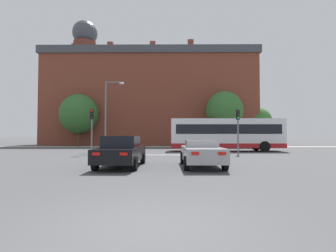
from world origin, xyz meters
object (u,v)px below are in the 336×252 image
Objects in this scene: traffic_light_near_left at (92,124)px; street_lamp_junction at (109,108)px; bus_crossing_lead at (226,134)px; traffic_light_near_right at (238,124)px; traffic_light_far_right at (211,127)px; pedestrian_waiting at (239,139)px; car_saloon_left at (122,151)px; car_roadster_right at (202,153)px.

traffic_light_near_left is 0.52× the size of street_lamp_junction.
traffic_light_near_right is (0.05, -4.36, 0.78)m from bus_crossing_lead.
traffic_light_far_right is 4.05m from pedestrian_waiting.
bus_crossing_lead reaches higher than pedestrian_waiting.
pedestrian_waiting is at bearing 63.46° from car_saloon_left.
traffic_light_near_right is 0.91× the size of traffic_light_far_right.
traffic_light_near_left is 0.91× the size of traffic_light_far_right.
bus_crossing_lead is 4.43m from traffic_light_near_right.
traffic_light_far_right is at bearing 179.97° from bus_crossing_lead.
car_saloon_left is at bearing 96.84° from pedestrian_waiting.
street_lamp_junction reaches higher than traffic_light_near_left.
car_roadster_right is 13.27m from bus_crossing_lead.
traffic_light_near_left is 5.19m from street_lamp_junction.
car_roadster_right is at bearing -100.06° from traffic_light_far_right.
car_roadster_right is at bearing -115.50° from traffic_light_near_right.
traffic_light_near_right reaches higher than pedestrian_waiting.
street_lamp_junction reaches higher than traffic_light_far_right.
traffic_light_near_right is at bearing 63.69° from car_roadster_right.
car_saloon_left is at bearing -63.76° from traffic_light_near_left.
bus_crossing_lead is at bearing 22.51° from traffic_light_near_left.
street_lamp_junction is at bearing 65.99° from pedestrian_waiting.
traffic_light_near_right is at bearing 47.63° from car_saloon_left.
street_lamp_junction reaches higher than bus_crossing_lead.
car_saloon_left is at bearing -109.65° from traffic_light_far_right.
bus_crossing_lead is at bearing 72.05° from car_roadster_right.
traffic_light_near_right reaches higher than bus_crossing_lead.
car_roadster_right is 0.41× the size of bus_crossing_lead.
car_saloon_left is 0.67× the size of street_lamp_junction.
traffic_light_near_right is 0.52× the size of street_lamp_junction.
car_roadster_right is (3.95, -0.01, -0.09)m from car_saloon_left.
car_saloon_left is at bearing 179.08° from car_roadster_right.
traffic_light_near_left is 18.39m from traffic_light_far_right.
traffic_light_far_right is at bearing 90.20° from traffic_light_near_right.
pedestrian_waiting is (15.21, 9.26, -3.14)m from street_lamp_junction.
car_roadster_right is 1.21× the size of traffic_light_near_right.
bus_crossing_lead is 10.03m from pedestrian_waiting.
traffic_light_far_right is (7.85, 21.99, 1.92)m from car_saloon_left.
traffic_light_far_right is at bearing 79.13° from car_roadster_right.
traffic_light_far_right is (11.69, 14.20, 0.22)m from traffic_light_near_left.
traffic_light_near_right is at bearing -89.80° from traffic_light_far_right.
car_roadster_right is 15.19m from street_lamp_junction.
traffic_light_near_right is 1.98× the size of pedestrian_waiting.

